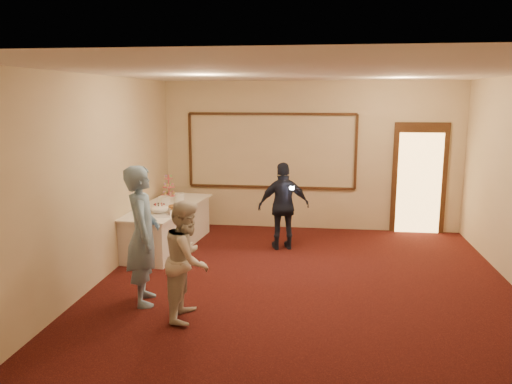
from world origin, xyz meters
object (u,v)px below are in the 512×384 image
cupcake_stand (169,187)px  man (143,235)px  plate_stack_b (180,197)px  guest (284,206)px  buffet_table (167,226)px  woman (188,260)px  pavlova_tray (160,210)px  plate_stack_a (164,201)px  tart (176,207)px

cupcake_stand → man: man is taller
plate_stack_b → guest: (1.96, -0.23, -0.07)m
cupcake_stand → plate_stack_b: (0.36, -0.51, -0.09)m
buffet_table → woman: size_ratio=1.70×
woman → pavlova_tray: bearing=24.6°
plate_stack_a → man: man is taller
pavlova_tray → tart: 0.50m
woman → guest: guest is taller
buffet_table → woman: 3.03m
buffet_table → plate_stack_a: (-0.03, -0.02, 0.47)m
pavlova_tray → woman: 2.32m
pavlova_tray → plate_stack_b: bearing=88.9°
buffet_table → woman: woman is taller
woman → plate_stack_b: bearing=15.7°
cupcake_stand → guest: 2.44m
buffet_table → plate_stack_b: bearing=71.8°
buffet_table → cupcake_stand: (-0.23, 0.92, 0.55)m
plate_stack_b → cupcake_stand: bearing=125.6°
pavlova_tray → guest: size_ratio=0.33×
buffet_table → tart: tart is taller
man → plate_stack_b: bearing=-11.0°
plate_stack_a → woman: bearing=-67.1°
woman → man: bearing=60.7°
buffet_table → cupcake_stand: 1.09m
cupcake_stand → plate_stack_b: size_ratio=2.50×
tart → woman: bearing=-70.7°
plate_stack_a → guest: guest is taller
plate_stack_b → woman: bearing=-72.5°
buffet_table → pavlova_tray: pavlova_tray is taller
buffet_table → man: 2.53m
cupcake_stand → woman: (1.37, -3.71, -0.19)m
guest → man: bearing=42.9°
tart → man: man is taller
cupcake_stand → guest: guest is taller
buffet_table → man: (0.46, -2.43, 0.53)m
buffet_table → guest: (2.10, 0.18, 0.39)m
plate_stack_a → tart: bearing=-38.1°
plate_stack_b → tart: plate_stack_b is taller
guest → pavlova_tray: bearing=9.3°
pavlova_tray → plate_stack_b: 1.12m
tart → buffet_table: bearing=136.7°
plate_stack_a → guest: size_ratio=0.13×
pavlova_tray → buffet_table: bearing=99.1°
cupcake_stand → plate_stack_b: 0.63m
buffet_table → tart: size_ratio=8.27×
woman → cupcake_stand: bearing=18.5°
cupcake_stand → man: size_ratio=0.25×
plate_stack_a → tart: plate_stack_a is taller
plate_stack_a → woman: (1.17, -2.77, -0.12)m
plate_stack_b → man: bearing=-83.6°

